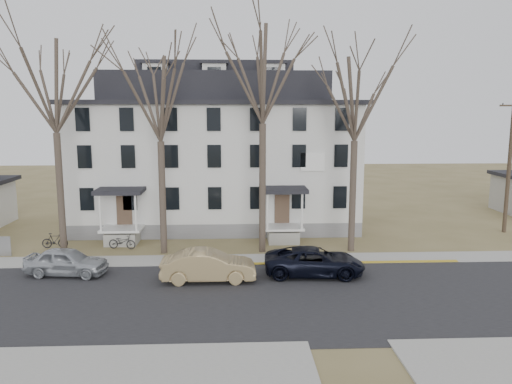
{
  "coord_description": "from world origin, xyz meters",
  "views": [
    {
      "loc": [
        -0.69,
        -19.81,
        8.56
      ],
      "look_at": [
        0.57,
        9.0,
        3.84
      ],
      "focal_mm": 35.0,
      "sensor_mm": 36.0,
      "label": 1
    }
  ],
  "objects_px": {
    "utility_pole_far": "(509,164)",
    "car_navy": "(314,262)",
    "car_silver": "(66,262)",
    "tree_mid_right": "(356,93)",
    "boarding_house": "(217,153)",
    "car_tan": "(208,266)",
    "tree_far_left": "(53,79)",
    "tree_center": "(263,66)",
    "bicycle_left": "(122,242)",
    "bicycle_right": "(55,241)",
    "tree_mid_left": "(159,92)"
  },
  "relations": [
    {
      "from": "utility_pole_far",
      "to": "car_navy",
      "type": "relative_size",
      "value": 1.82
    },
    {
      "from": "utility_pole_far",
      "to": "car_silver",
      "type": "height_order",
      "value": "utility_pole_far"
    },
    {
      "from": "tree_mid_right",
      "to": "utility_pole_far",
      "type": "xyz_separation_m",
      "value": [
        12.0,
        4.2,
        -4.7
      ]
    },
    {
      "from": "boarding_house",
      "to": "tree_mid_right",
      "type": "bearing_deg",
      "value": -43.81
    },
    {
      "from": "car_silver",
      "to": "car_navy",
      "type": "xyz_separation_m",
      "value": [
        12.97,
        -0.56,
        0.0
      ]
    },
    {
      "from": "car_tan",
      "to": "car_silver",
      "type": "bearing_deg",
      "value": 79.8
    },
    {
      "from": "tree_mid_right",
      "to": "car_silver",
      "type": "xyz_separation_m",
      "value": [
        -16.0,
        -4.06,
        -8.88
      ]
    },
    {
      "from": "tree_far_left",
      "to": "car_navy",
      "type": "bearing_deg",
      "value": -17.69
    },
    {
      "from": "tree_far_left",
      "to": "car_tan",
      "type": "height_order",
      "value": "tree_far_left"
    },
    {
      "from": "tree_center",
      "to": "car_navy",
      "type": "height_order",
      "value": "tree_center"
    },
    {
      "from": "car_silver",
      "to": "bicycle_left",
      "type": "relative_size",
      "value": 2.45
    },
    {
      "from": "utility_pole_far",
      "to": "car_tan",
      "type": "height_order",
      "value": "utility_pole_far"
    },
    {
      "from": "bicycle_right",
      "to": "tree_mid_right",
      "type": "bearing_deg",
      "value": -95.44
    },
    {
      "from": "tree_mid_left",
      "to": "tree_center",
      "type": "xyz_separation_m",
      "value": [
        6.0,
        0.0,
        1.48
      ]
    },
    {
      "from": "bicycle_left",
      "to": "car_navy",
      "type": "bearing_deg",
      "value": -105.53
    },
    {
      "from": "tree_mid_left",
      "to": "bicycle_right",
      "type": "xyz_separation_m",
      "value": [
        -6.95,
        1.21,
        -9.12
      ]
    },
    {
      "from": "tree_mid_right",
      "to": "bicycle_left",
      "type": "height_order",
      "value": "tree_mid_right"
    },
    {
      "from": "tree_center",
      "to": "car_navy",
      "type": "distance_m",
      "value": 11.61
    },
    {
      "from": "bicycle_left",
      "to": "bicycle_right",
      "type": "xyz_separation_m",
      "value": [
        -4.25,
        0.38,
        0.03
      ]
    },
    {
      "from": "boarding_house",
      "to": "tree_mid_left",
      "type": "xyz_separation_m",
      "value": [
        -3.0,
        -8.15,
        4.22
      ]
    },
    {
      "from": "car_tan",
      "to": "tree_center",
      "type": "bearing_deg",
      "value": -30.62
    },
    {
      "from": "car_tan",
      "to": "car_navy",
      "type": "relative_size",
      "value": 0.91
    },
    {
      "from": "tree_center",
      "to": "car_silver",
      "type": "xyz_separation_m",
      "value": [
        -10.5,
        -4.06,
        -10.36
      ]
    },
    {
      "from": "tree_mid_left",
      "to": "tree_mid_right",
      "type": "bearing_deg",
      "value": 0.0
    },
    {
      "from": "car_navy",
      "to": "bicycle_left",
      "type": "height_order",
      "value": "car_navy"
    },
    {
      "from": "tree_mid_left",
      "to": "car_silver",
      "type": "height_order",
      "value": "tree_mid_left"
    },
    {
      "from": "tree_center",
      "to": "utility_pole_far",
      "type": "bearing_deg",
      "value": 13.5
    },
    {
      "from": "tree_center",
      "to": "bicycle_right",
      "type": "bearing_deg",
      "value": 174.67
    },
    {
      "from": "tree_far_left",
      "to": "utility_pole_far",
      "type": "height_order",
      "value": "tree_far_left"
    },
    {
      "from": "car_silver",
      "to": "bicycle_left",
      "type": "distance_m",
      "value": 5.22
    },
    {
      "from": "utility_pole_far",
      "to": "car_silver",
      "type": "distance_m",
      "value": 29.5
    },
    {
      "from": "tree_center",
      "to": "bicycle_right",
      "type": "distance_m",
      "value": 16.78
    },
    {
      "from": "car_navy",
      "to": "bicycle_right",
      "type": "xyz_separation_m",
      "value": [
        -15.42,
        5.82,
        -0.25
      ]
    },
    {
      "from": "tree_mid_right",
      "to": "boarding_house",
      "type": "bearing_deg",
      "value": 136.19
    },
    {
      "from": "tree_mid_left",
      "to": "utility_pole_far",
      "type": "relative_size",
      "value": 1.34
    },
    {
      "from": "tree_mid_right",
      "to": "car_navy",
      "type": "distance_m",
      "value": 10.46
    },
    {
      "from": "boarding_house",
      "to": "car_navy",
      "type": "height_order",
      "value": "boarding_house"
    },
    {
      "from": "car_silver",
      "to": "car_navy",
      "type": "distance_m",
      "value": 12.98
    },
    {
      "from": "utility_pole_far",
      "to": "bicycle_left",
      "type": "height_order",
      "value": "utility_pole_far"
    },
    {
      "from": "tree_center",
      "to": "utility_pole_far",
      "type": "distance_m",
      "value": 19.03
    },
    {
      "from": "tree_mid_left",
      "to": "tree_mid_right",
      "type": "relative_size",
      "value": 1.0
    },
    {
      "from": "bicycle_right",
      "to": "tree_far_left",
      "type": "bearing_deg",
      "value": -143.4
    },
    {
      "from": "tree_far_left",
      "to": "tree_center",
      "type": "xyz_separation_m",
      "value": [
        12.0,
        0.0,
        0.74
      ]
    },
    {
      "from": "boarding_house",
      "to": "bicycle_right",
      "type": "distance_m",
      "value": 13.09
    },
    {
      "from": "tree_mid_right",
      "to": "car_navy",
      "type": "xyz_separation_m",
      "value": [
        -3.03,
        -4.62,
        -8.88
      ]
    },
    {
      "from": "tree_mid_left",
      "to": "utility_pole_far",
      "type": "height_order",
      "value": "tree_mid_left"
    },
    {
      "from": "car_tan",
      "to": "tree_far_left",
      "type": "bearing_deg",
      "value": 58.63
    },
    {
      "from": "tree_far_left",
      "to": "tree_mid_right",
      "type": "relative_size",
      "value": 1.08
    },
    {
      "from": "tree_mid_left",
      "to": "bicycle_left",
      "type": "bearing_deg",
      "value": 162.97
    },
    {
      "from": "tree_mid_left",
      "to": "car_tan",
      "type": "relative_size",
      "value": 2.67
    }
  ]
}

